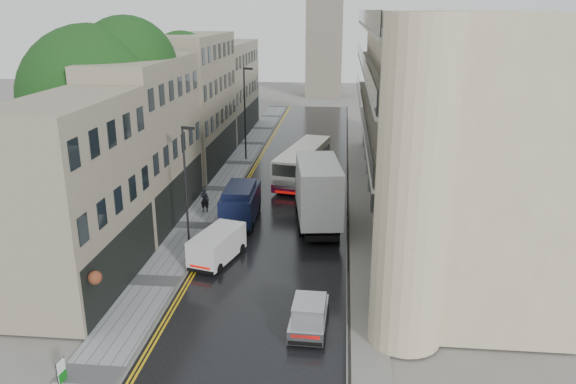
% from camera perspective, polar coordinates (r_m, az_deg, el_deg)
% --- Properties ---
extents(road, '(9.00, 85.00, 0.02)m').
position_cam_1_polar(road, '(45.75, 0.36, 0.00)').
color(road, black).
rests_on(road, ground).
extents(left_sidewalk, '(2.70, 85.00, 0.12)m').
position_cam_1_polar(left_sidewalk, '(46.61, -6.82, 0.28)').
color(left_sidewalk, gray).
rests_on(left_sidewalk, ground).
extents(right_sidewalk, '(1.80, 85.00, 0.12)m').
position_cam_1_polar(right_sidewalk, '(45.58, 7.13, -0.15)').
color(right_sidewalk, slate).
rests_on(right_sidewalk, ground).
extents(old_shop_row, '(4.50, 56.00, 12.00)m').
position_cam_1_polar(old_shop_row, '(48.45, -10.66, 8.01)').
color(old_shop_row, gray).
rests_on(old_shop_row, ground).
extents(modern_block, '(8.00, 40.00, 14.00)m').
position_cam_1_polar(modern_block, '(42.90, 14.15, 7.87)').
color(modern_block, beige).
rests_on(modern_block, ground).
extents(tree_near, '(10.56, 10.56, 13.89)m').
position_cam_1_polar(tree_near, '(40.09, -18.89, 6.68)').
color(tree_near, black).
rests_on(tree_near, ground).
extents(tree_far, '(9.24, 9.24, 12.46)m').
position_cam_1_polar(tree_far, '(52.04, -12.71, 8.82)').
color(tree_far, black).
rests_on(tree_far, ground).
extents(cream_bus, '(4.43, 10.74, 2.86)m').
position_cam_1_polar(cream_bus, '(46.42, -0.72, 2.12)').
color(cream_bus, white).
rests_on(cream_bus, road).
extents(white_lorry, '(3.82, 9.13, 4.65)m').
position_cam_1_polar(white_lorry, '(36.18, 1.32, -1.05)').
color(white_lorry, silver).
rests_on(white_lorry, road).
extents(silver_hatchback, '(1.72, 3.72, 1.38)m').
position_cam_1_polar(silver_hatchback, '(25.63, 0.17, -13.66)').
color(silver_hatchback, '#99989D').
rests_on(silver_hatchback, road).
extents(white_van, '(2.84, 4.53, 1.90)m').
position_cam_1_polar(white_van, '(32.51, -9.70, -6.20)').
color(white_van, silver).
rests_on(white_van, road).
extents(navy_van, '(2.29, 5.46, 2.76)m').
position_cam_1_polar(navy_van, '(37.61, -6.78, -1.95)').
color(navy_van, black).
rests_on(navy_van, road).
extents(pedestrian, '(0.70, 0.51, 1.79)m').
position_cam_1_polar(pedestrian, '(41.19, -8.46, -0.80)').
color(pedestrian, black).
rests_on(pedestrian, left_sidewalk).
extents(lamp_post_near, '(0.86, 0.40, 7.49)m').
position_cam_1_polar(lamp_post_near, '(34.72, -10.34, 0.47)').
color(lamp_post_near, black).
rests_on(lamp_post_near, left_sidewalk).
extents(lamp_post_far, '(1.00, 0.58, 8.85)m').
position_cam_1_polar(lamp_post_far, '(54.77, -4.40, 7.86)').
color(lamp_post_far, black).
rests_on(lamp_post_far, left_sidewalk).
extents(estate_sign, '(0.14, 0.54, 0.89)m').
position_cam_1_polar(estate_sign, '(24.94, -22.05, -16.53)').
color(estate_sign, white).
rests_on(estate_sign, left_sidewalk).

